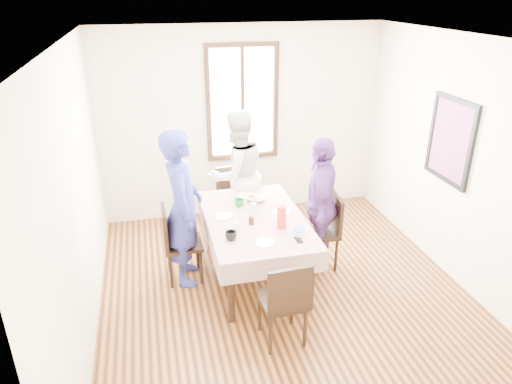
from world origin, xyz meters
TOP-DOWN VIEW (x-y plane):
  - ground at (0.00, 0.00)m, footprint 4.50×4.50m
  - back_wall at (0.00, 2.25)m, footprint 4.00×0.00m
  - right_wall at (2.00, 0.00)m, footprint 0.00×4.50m
  - window_frame at (0.00, 2.23)m, footprint 1.02×0.06m
  - window_pane at (0.00, 2.24)m, footprint 0.90×0.02m
  - art_poster at (1.98, 0.30)m, footprint 0.04×0.76m
  - dining_table at (-0.24, 0.46)m, footprint 0.96×1.61m
  - tablecloth at (-0.24, 0.46)m, footprint 1.08×1.73m
  - chair_left at (-1.04, 0.61)m, footprint 0.42×0.42m
  - chair_right at (0.56, 0.51)m, footprint 0.45×0.45m
  - chair_far at (-0.24, 1.56)m, footprint 0.48×0.48m
  - chair_near at (-0.24, -0.64)m, footprint 0.44×0.44m
  - person_left at (-1.02, 0.61)m, footprint 0.49×0.69m
  - person_far at (-0.24, 1.54)m, footprint 1.02×0.91m
  - person_right at (0.54, 0.51)m, footprint 0.72×1.03m
  - mug_black at (-0.59, 0.04)m, footprint 0.16×0.16m
  - mug_flag at (0.03, 0.34)m, footprint 0.12×0.12m
  - mug_green at (-0.35, 0.80)m, footprint 0.14×0.14m
  - serving_bowl at (-0.12, 0.90)m, footprint 0.29×0.29m
  - juice_carton at (-0.02, 0.17)m, footprint 0.08×0.08m
  - butter_tub at (0.10, -0.03)m, footprint 0.13×0.13m
  - jam_jar at (-0.32, 0.33)m, footprint 0.06×0.06m
  - drinking_glass at (-0.50, 0.20)m, footprint 0.07×0.07m
  - smartphone at (0.07, -0.13)m, footprint 0.07×0.13m
  - flower_vase at (-0.25, 0.54)m, footprint 0.07×0.07m
  - plate_left at (-0.58, 0.57)m, footprint 0.20×0.20m
  - plate_right at (0.09, 0.54)m, footprint 0.20×0.20m
  - plate_far at (-0.22, 1.07)m, footprint 0.20×0.20m
  - plate_near at (-0.27, -0.11)m, footprint 0.20×0.20m
  - butter_lid at (0.10, -0.03)m, footprint 0.12×0.12m
  - flower_bunch at (-0.25, 0.54)m, footprint 0.09×0.09m

SIDE VIEW (x-z plane):
  - ground at x=0.00m, z-range 0.00..0.00m
  - dining_table at x=-0.24m, z-range 0.00..0.75m
  - chair_left at x=-1.04m, z-range 0.00..0.91m
  - chair_right at x=0.56m, z-range 0.00..0.91m
  - chair_far at x=-0.24m, z-range 0.00..0.91m
  - chair_near at x=-0.24m, z-range 0.00..0.91m
  - tablecloth at x=-0.24m, z-range 0.75..0.76m
  - smartphone at x=0.07m, z-range 0.76..0.77m
  - plate_left at x=-0.58m, z-range 0.76..0.77m
  - plate_right at x=0.09m, z-range 0.76..0.77m
  - plate_far at x=-0.22m, z-range 0.76..0.77m
  - plate_near at x=-0.27m, z-range 0.76..0.77m
  - serving_bowl at x=-0.12m, z-range 0.76..0.82m
  - butter_tub at x=0.10m, z-range 0.76..0.82m
  - mug_flag at x=0.03m, z-range 0.76..0.84m
  - jam_jar at x=-0.32m, z-range 0.76..0.85m
  - mug_green at x=-0.35m, z-range 0.76..0.85m
  - mug_black at x=-0.59m, z-range 0.76..0.86m
  - drinking_glass at x=-0.50m, z-range 0.76..0.86m
  - person_right at x=0.54m, z-range 0.00..1.63m
  - butter_lid at x=0.10m, z-range 0.82..0.84m
  - flower_vase at x=-0.25m, z-range 0.76..0.91m
  - person_far at x=-0.24m, z-range 0.00..1.73m
  - juice_carton at x=-0.02m, z-range 0.76..1.01m
  - person_left at x=-1.02m, z-range 0.00..1.80m
  - flower_bunch at x=-0.25m, z-range 0.91..1.01m
  - back_wall at x=0.00m, z-range -0.65..3.35m
  - right_wall at x=2.00m, z-range -0.90..3.60m
  - art_poster at x=1.98m, z-range 1.07..2.03m
  - window_frame at x=0.00m, z-range 0.84..2.46m
  - window_pane at x=0.00m, z-range 0.90..2.40m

